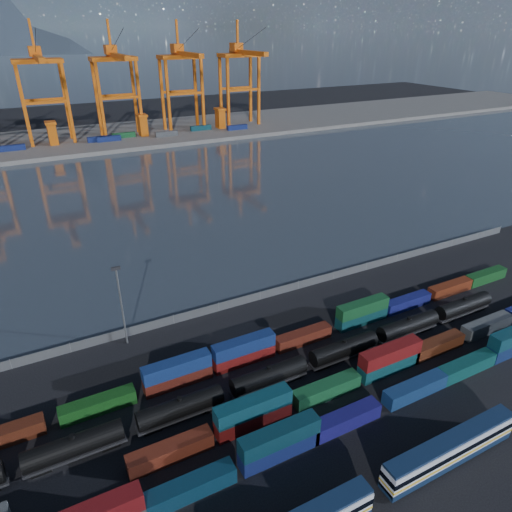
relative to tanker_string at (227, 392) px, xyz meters
name	(u,v)px	position (x,y,z in m)	size (l,w,h in m)	color
ground	(335,376)	(19.26, -3.09, -2.15)	(700.00, 700.00, 0.00)	black
harbor_water	(159,197)	(19.26, 101.91, -2.14)	(700.00, 700.00, 0.00)	#2E3843
far_quay	(102,138)	(19.26, 206.91, -1.15)	(700.00, 70.00, 2.00)	#514F4C
container_row_south	(378,402)	(20.07, -12.88, -0.14)	(139.73, 2.45, 5.23)	#484B4D
container_row_mid	(395,361)	(29.66, -6.29, -0.38)	(141.63, 2.48, 5.29)	#464A4C
container_row_north	(249,352)	(7.79, 7.50, -0.34)	(141.33, 2.37, 5.05)	navy
tanker_string	(227,392)	(0.00, 0.00, 0.00)	(122.43, 2.99, 4.28)	black
waterfront_fence	(260,296)	(19.26, 24.91, -1.14)	(160.12, 0.12, 2.20)	#595B5E
yard_light_mast	(121,302)	(-10.74, 22.91, 7.15)	(1.60, 0.40, 16.60)	slate
gantry_cranes	(78,70)	(11.76, 200.37, 33.34)	(197.27, 42.75, 57.90)	#D45A0E
quay_containers	(85,141)	(8.27, 192.37, 1.15)	(172.58, 10.99, 2.60)	navy
straddle_carriers	(99,128)	(16.76, 196.91, 5.67)	(140.00, 7.00, 11.10)	#D45A0E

